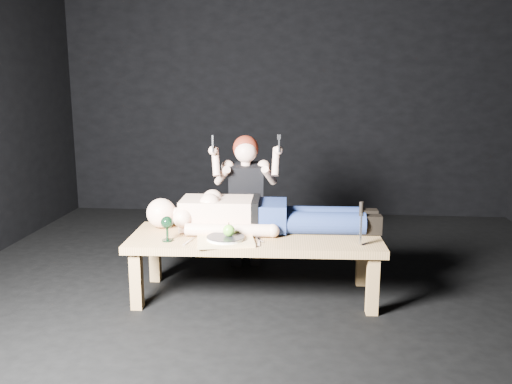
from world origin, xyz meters
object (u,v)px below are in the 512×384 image
(lying_man, at_px, (264,211))
(serving_tray, at_px, (226,241))
(goblet, at_px, (167,229))
(table, at_px, (255,266))
(carving_knife, at_px, (361,224))
(kneeling_woman, at_px, (246,200))

(lying_man, bearing_deg, serving_tray, -125.56)
(lying_man, xyz_separation_m, goblet, (-0.63, -0.35, -0.05))
(table, bearing_deg, serving_tray, -135.39)
(goblet, relative_size, carving_knife, 0.59)
(table, xyz_separation_m, goblet, (-0.58, -0.19, 0.31))
(lying_man, bearing_deg, table, -109.69)
(lying_man, xyz_separation_m, carving_knife, (0.66, -0.32, 0.01))
(table, distance_m, carving_knife, 0.82)
(kneeling_woman, xyz_separation_m, goblet, (-0.44, -0.82, -0.03))
(table, xyz_separation_m, lying_man, (0.05, 0.16, 0.36))
(table, height_order, kneeling_woman, kneeling_woman)
(serving_tray, xyz_separation_m, goblet, (-0.40, 0.00, 0.07))
(carving_knife, bearing_deg, table, 164.67)
(goblet, bearing_deg, carving_knife, 1.09)
(kneeling_woman, distance_m, goblet, 0.93)
(lying_man, distance_m, kneeling_woman, 0.50)
(table, distance_m, goblet, 0.68)
(table, bearing_deg, goblet, -164.05)
(lying_man, relative_size, kneeling_woman, 1.62)
(table, height_order, goblet, goblet)
(table, distance_m, kneeling_woman, 0.73)
(table, relative_size, carving_knife, 5.95)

